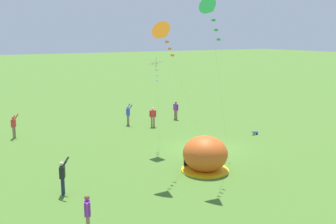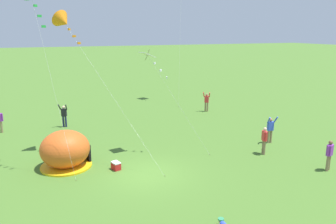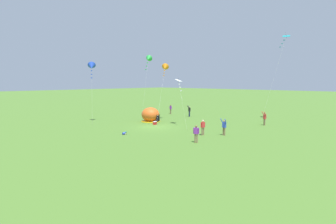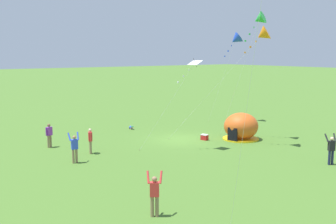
{
  "view_description": "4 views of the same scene",
  "coord_description": "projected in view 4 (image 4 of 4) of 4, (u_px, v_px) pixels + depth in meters",
  "views": [
    {
      "loc": [
        -21.74,
        15.82,
        7.86
      ],
      "look_at": [
        2.44,
        1.59,
        2.36
      ],
      "focal_mm": 42.0,
      "sensor_mm": 36.0,
      "label": 1
    },
    {
      "loc": [
        -5.17,
        -15.22,
        7.42
      ],
      "look_at": [
        1.86,
        1.55,
        2.9
      ],
      "focal_mm": 35.0,
      "sensor_mm": 36.0,
      "label": 2
    },
    {
      "loc": [
        24.5,
        -23.17,
        5.97
      ],
      "look_at": [
        2.12,
        0.27,
        2.12
      ],
      "focal_mm": 28.0,
      "sensor_mm": 36.0,
      "label": 3
    },
    {
      "loc": [
        18.29,
        24.01,
        6.7
      ],
      "look_at": [
        3.58,
        3.34,
        2.88
      ],
      "focal_mm": 42.0,
      "sensor_mm": 36.0,
      "label": 4
    }
  ],
  "objects": [
    {
      "name": "person_far_back",
      "position": [
        90.0,
        140.0,
        26.26
      ],
      "size": [
        0.35,
        0.56,
        1.72
      ],
      "color": "#8C7251",
      "rests_on": "ground"
    },
    {
      "name": "cooler_box",
      "position": [
        204.0,
        137.0,
        30.53
      ],
      "size": [
        0.5,
        0.61,
        0.44
      ],
      "color": "red",
      "rests_on": "ground"
    },
    {
      "name": "toddler_crawling",
      "position": [
        132.0,
        127.0,
        34.77
      ],
      "size": [
        0.28,
        0.55,
        0.32
      ],
      "color": "blue",
      "rests_on": "ground"
    },
    {
      "name": "person_strolling",
      "position": [
        49.0,
        134.0,
        28.01
      ],
      "size": [
        0.56,
        0.36,
        1.72
      ],
      "color": "#8C7251",
      "rests_on": "ground"
    },
    {
      "name": "kite_green",
      "position": [
        259.0,
        19.0,
        29.54
      ],
      "size": [
        1.94,
        3.34,
        9.81
      ],
      "color": "silver",
      "rests_on": "ground"
    },
    {
      "name": "person_center_field",
      "position": [
        155.0,
        193.0,
        16.11
      ],
      "size": [
        0.72,
        0.67,
        1.89
      ],
      "color": "#8C7251",
      "rests_on": "ground"
    },
    {
      "name": "person_with_toddler",
      "position": [
        331.0,
        149.0,
        23.64
      ],
      "size": [
        0.72,
        0.63,
        1.89
      ],
      "color": "#1E2347",
      "rests_on": "ground"
    },
    {
      "name": "person_arms_raised",
      "position": [
        75.0,
        147.0,
        24.01
      ],
      "size": [
        0.68,
        0.51,
        1.89
      ],
      "color": "#8C7251",
      "rests_on": "ground"
    },
    {
      "name": "kite_blue",
      "position": [
        236.0,
        40.0,
        37.76
      ],
      "size": [
        2.98,
        2.27,
        8.68
      ],
      "color": "silver",
      "rests_on": "ground"
    },
    {
      "name": "ground_plane",
      "position": [
        181.0,
        139.0,
        30.83
      ],
      "size": [
        300.0,
        300.0,
        0.0
      ],
      "primitive_type": "plane",
      "color": "#477028"
    },
    {
      "name": "kite_white",
      "position": [
        192.0,
        67.0,
        26.66
      ],
      "size": [
        3.72,
        2.51,
        6.37
      ],
      "color": "silver",
      "rests_on": "ground"
    },
    {
      "name": "kite_orange",
      "position": [
        262.0,
        35.0,
        27.3
      ],
      "size": [
        4.74,
        6.54,
        8.59
      ],
      "color": "silver",
      "rests_on": "ground"
    },
    {
      "name": "popup_tent",
      "position": [
        241.0,
        127.0,
        30.65
      ],
      "size": [
        2.81,
        2.81,
        2.1
      ],
      "color": "#D8591E",
      "rests_on": "ground"
    }
  ]
}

